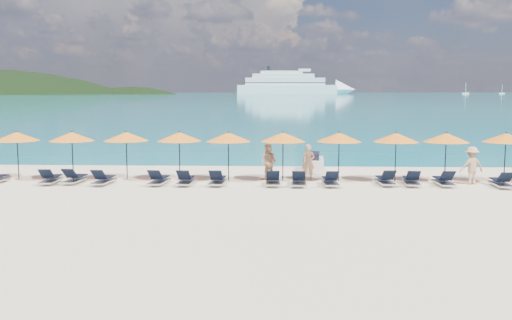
{
  "coord_description": "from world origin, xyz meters",
  "views": [
    {
      "loc": [
        0.97,
        -21.04,
        4.15
      ],
      "look_at": [
        0.0,
        3.0,
        1.2
      ],
      "focal_mm": 40.0,
      "sensor_mm": 36.0,
      "label": 1
    }
  ],
  "objects": [
    {
      "name": "ground",
      "position": [
        0.0,
        0.0,
        0.0
      ],
      "size": [
        1400.0,
        1400.0,
        0.0
      ],
      "primitive_type": "plane",
      "color": "beige"
    },
    {
      "name": "sea",
      "position": [
        0.0,
        660.0,
        0.01
      ],
      "size": [
        1600.0,
        1300.0,
        0.01
      ],
      "primitive_type": "cube",
      "color": "#1FA9B2",
      "rests_on": "ground"
    },
    {
      "name": "headland_small",
      "position": [
        -150.0,
        560.0,
        -35.0
      ],
      "size": [
        162.0,
        126.0,
        85.5
      ],
      "color": "black",
      "rests_on": "ground"
    },
    {
      "name": "cruise_ship",
      "position": [
        19.82,
        586.66,
        9.06
      ],
      "size": [
        126.03,
        27.4,
        34.82
      ],
      "rotation": [
        0.0,
        0.0,
        0.06
      ],
      "color": "white",
      "rests_on": "ground"
    },
    {
      "name": "sailboat_near",
      "position": [
        186.69,
        558.38,
        1.23
      ],
      "size": [
        6.54,
        2.18,
        12.0
      ],
      "color": "white",
      "rests_on": "ground"
    },
    {
      "name": "sailboat_far",
      "position": [
        233.33,
        587.1,
        1.01
      ],
      "size": [
        5.34,
        1.78,
        9.8
      ],
      "color": "white",
      "rests_on": "ground"
    },
    {
      "name": "jetski",
      "position": [
        2.77,
        8.22,
        0.39
      ],
      "size": [
        1.15,
        2.69,
        0.94
      ],
      "rotation": [
        0.0,
        0.0,
        -0.06
      ],
      "color": "white",
      "rests_on": "ground"
    },
    {
      "name": "beachgoer_a",
      "position": [
        2.35,
        5.36,
        0.82
      ],
      "size": [
        0.62,
        0.43,
        1.65
      ],
      "primitive_type": "imported",
      "rotation": [
        0.0,
        0.0,
        -0.06
      ],
      "color": "tan",
      "rests_on": "ground"
    },
    {
      "name": "beachgoer_b",
      "position": [
        0.51,
        4.94,
        0.84
      ],
      "size": [
        0.95,
        0.83,
        1.69
      ],
      "primitive_type": "imported",
      "rotation": [
        0.0,
        0.0,
        -0.55
      ],
      "color": "tan",
      "rests_on": "ground"
    },
    {
      "name": "beachgoer_c",
      "position": [
        9.5,
        4.31,
        0.84
      ],
      "size": [
        1.16,
        0.72,
        1.68
      ],
      "primitive_type": "imported",
      "rotation": [
        0.0,
        0.0,
        3.35
      ],
      "color": "tan",
      "rests_on": "ground"
    },
    {
      "name": "umbrella_1",
      "position": [
        -11.21,
        4.88,
        2.02
      ],
      "size": [
        2.1,
        2.1,
        2.28
      ],
      "color": "black",
      "rests_on": "ground"
    },
    {
      "name": "umbrella_2",
      "position": [
        -8.63,
        4.93,
        2.02
      ],
      "size": [
        2.1,
        2.1,
        2.28
      ],
      "color": "black",
      "rests_on": "ground"
    },
    {
      "name": "umbrella_3",
      "position": [
        -6.12,
        5.06,
        2.02
      ],
      "size": [
        2.1,
        2.1,
        2.28
      ],
      "color": "black",
      "rests_on": "ground"
    },
    {
      "name": "umbrella_4",
      "position": [
        -3.63,
        5.03,
        2.02
      ],
      "size": [
        2.1,
        2.1,
        2.28
      ],
      "color": "black",
      "rests_on": "ground"
    },
    {
      "name": "umbrella_5",
      "position": [
        -1.35,
        4.94,
        2.02
      ],
      "size": [
        2.1,
        2.1,
        2.28
      ],
      "color": "black",
      "rests_on": "ground"
    },
    {
      "name": "umbrella_6",
      "position": [
        1.16,
        5.02,
        2.02
      ],
      "size": [
        2.1,
        2.1,
        2.28
      ],
      "color": "black",
      "rests_on": "ground"
    },
    {
      "name": "umbrella_7",
      "position": [
        3.72,
        5.05,
        2.02
      ],
      "size": [
        2.1,
        2.1,
        2.28
      ],
      "color": "black",
      "rests_on": "ground"
    },
    {
      "name": "umbrella_8",
      "position": [
        6.3,
        5.01,
        2.02
      ],
      "size": [
        2.1,
        2.1,
        2.28
      ],
      "color": "black",
      "rests_on": "ground"
    },
    {
      "name": "umbrella_9",
      "position": [
        8.55,
        5.01,
        2.02
      ],
      "size": [
        2.1,
        2.1,
        2.28
      ],
      "color": "black",
      "rests_on": "ground"
    },
    {
      "name": "umbrella_10",
      "position": [
        11.24,
        5.09,
        2.02
      ],
      "size": [
        2.1,
        2.1,
        2.28
      ],
      "color": "black",
      "rests_on": "ground"
    },
    {
      "name": "lounger_3",
      "position": [
        -9.21,
        3.68,
        0.24
      ],
      "size": [
        0.73,
        1.74,
        0.66
      ],
      "rotation": [
        0.0,
        0.0,
        0.07
      ],
      "color": "silver",
      "rests_on": "ground"
    },
    {
      "name": "lounger_4",
      "position": [
        -8.17,
        3.84,
        0.24
      ],
      "size": [
        0.74,
        1.74,
        0.66
      ],
      "rotation": [
        0.0,
        0.0,
        -0.07
      ],
      "color": "silver",
      "rests_on": "ground"
    },
    {
      "name": "lounger_5",
      "position": [
        -6.79,
        3.56,
        0.24
      ],
      "size": [
        0.74,
        1.74,
        0.66
      ],
      "rotation": [
        0.0,
        0.0,
        -0.07
      ],
      "color": "silver",
      "rests_on": "ground"
    },
    {
      "name": "lounger_6",
      "position": [
        -4.32,
        3.6,
        0.24
      ],
      "size": [
        0.78,
        1.75,
        0.66
      ],
      "rotation": [
        0.0,
        0.0,
        -0.1
      ],
      "color": "silver",
      "rests_on": "ground"
    },
    {
      "name": "lounger_7",
      "position": [
        -3.12,
        3.59,
        0.24
      ],
      "size": [
        0.65,
        1.71,
        0.66
      ],
      "rotation": [
        0.0,
        0.0,
        -0.02
      ],
      "color": "silver",
      "rests_on": "ground"
    },
    {
      "name": "lounger_8",
      "position": [
        -1.71,
        3.62,
        0.24
      ],
      "size": [
        0.69,
        1.72,
        0.66
      ],
      "rotation": [
        0.0,
        0.0,
        -0.04
      ],
      "color": "silver",
      "rests_on": "ground"
    },
    {
      "name": "lounger_9",
      "position": [
        0.71,
        3.62,
        0.24
      ],
      "size": [
        0.67,
        1.72,
        0.66
      ],
      "rotation": [
        0.0,
        0.0,
        0.03
      ],
      "color": "silver",
      "rests_on": "ground"
    },
    {
      "name": "lounger_10",
      "position": [
        1.86,
        3.55,
        0.24
      ],
      "size": [
        0.73,
        1.74,
        0.66
      ],
      "rotation": [
        0.0,
        0.0,
        -0.07
      ],
      "color": "silver",
      "rests_on": "ground"
    },
    {
      "name": "lounger_11",
      "position": [
        3.21,
        3.62,
        0.24
      ],
      "size": [
        0.71,
        1.73,
        0.66
      ],
      "rotation": [
        0.0,
        0.0,
        0.05
      ],
      "color": "silver",
      "rests_on": "ground"
    },
    {
      "name": "lounger_12",
      "position": [
        5.66,
        3.91,
        0.24
      ],
      "size": [
        0.73,
        1.74,
        0.66
      ],
      "rotation": [
        0.0,
        0.0,
        0.06
      ],
      "color": "silver",
      "rests_on": "ground"
    },
    {
      "name": "lounger_13",
      "position": [
        6.77,
        3.83,
        0.24
      ],
      "size": [
        0.75,
        1.74,
        0.66
      ],
      "rotation": [
        0.0,
        0.0,
        -0.08
      ],
      "color": "silver",
      "rests_on": "ground"
    },
    {
      "name": "lounger_14",
      "position": [
        8.17,
        3.83,
        0.24
      ],
      "size": [
        0.65,
        1.71,
        0.66
      ],
      "rotation": [
        0.0,
        0.0,
        0.02
      ],
      "color": "silver",
      "rests_on": "ground"
    },
    {
      "name": "lounger_15",
      "position": [
        10.52,
        3.54,
        0.24
      ],
      "size": [
        0.68,
        1.72,
        0.66
      ],
      "rotation": [
        0.0,
        0.0,
        -0.04
      ],
      "color": "silver",
      "rests_on": "ground"
    }
  ]
}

